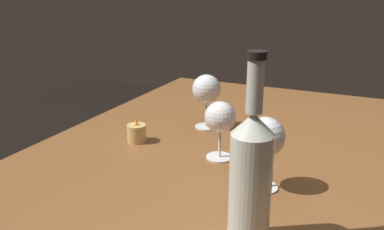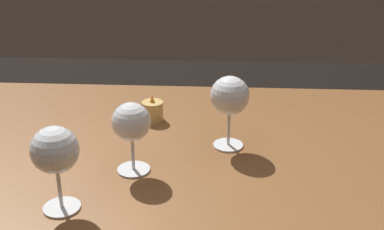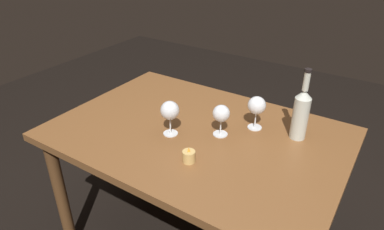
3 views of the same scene
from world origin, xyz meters
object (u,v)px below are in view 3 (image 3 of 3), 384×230
(wine_glass_left, at_px, (257,106))
(wine_glass_centre, at_px, (170,111))
(wine_glass_right, at_px, (221,114))
(wine_bottle, at_px, (301,113))
(votive_candle, at_px, (189,157))

(wine_glass_left, xyz_separation_m, wine_glass_centre, (0.30, 0.26, 0.00))
(wine_glass_right, bearing_deg, wine_glass_left, -127.17)
(wine_glass_right, bearing_deg, wine_glass_centre, 31.59)
(wine_glass_centre, relative_size, wine_bottle, 0.50)
(wine_glass_left, relative_size, votive_candle, 2.36)
(wine_glass_right, relative_size, wine_bottle, 0.45)
(wine_glass_right, bearing_deg, votive_candle, 88.35)
(wine_glass_centre, xyz_separation_m, wine_bottle, (-0.49, -0.28, 0.01))
(wine_glass_left, bearing_deg, votive_candle, 73.70)
(wine_glass_left, relative_size, wine_glass_right, 1.08)
(wine_glass_left, distance_m, votive_candle, 0.41)
(wine_glass_right, bearing_deg, wine_bottle, -150.66)
(wine_bottle, bearing_deg, wine_glass_centre, 30.23)
(wine_glass_left, xyz_separation_m, wine_bottle, (-0.19, -0.03, 0.01))
(wine_glass_right, height_order, wine_bottle, wine_bottle)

